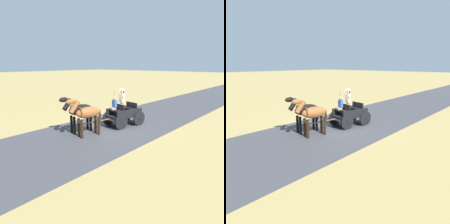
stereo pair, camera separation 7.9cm
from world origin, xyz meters
TOP-DOWN VIEW (x-y plane):
  - ground_plane at (0.00, 0.00)m, footprint 200.00×200.00m
  - road_surface at (0.00, 0.00)m, footprint 6.38×160.00m
  - horse_drawn_carriage at (-0.12, -0.67)m, footprint 1.85×4.51m
  - horse_near_side at (0.03, 2.38)m, footprint 0.90×2.15m
  - horse_off_side at (0.88, 2.22)m, footprint 0.85×2.15m

SIDE VIEW (x-z plane):
  - ground_plane at x=0.00m, z-range 0.00..0.00m
  - road_surface at x=0.00m, z-range 0.00..0.01m
  - horse_drawn_carriage at x=-0.12m, z-range -0.43..2.07m
  - horse_near_side at x=0.03m, z-range 0.22..2.43m
  - horse_off_side at x=0.88m, z-range 0.22..2.43m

